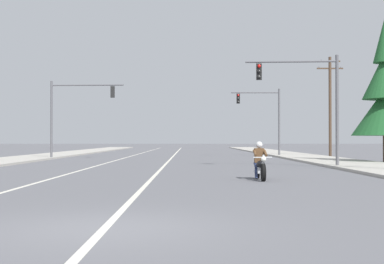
{
  "coord_description": "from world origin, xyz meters",
  "views": [
    {
      "loc": [
        1.46,
        -9.53,
        1.52
      ],
      "look_at": [
        1.67,
        26.25,
        2.03
      ],
      "focal_mm": 51.62,
      "sensor_mm": 36.0,
      "label": 1
    }
  ],
  "objects_px": {
    "traffic_signal_near_right": "(310,93)",
    "utility_pole_right_far": "(330,103)",
    "motorcycle_with_rider": "(260,164)",
    "traffic_signal_mid_right": "(265,112)",
    "traffic_signal_near_left": "(73,107)"
  },
  "relations": [
    {
      "from": "traffic_signal_near_right",
      "to": "utility_pole_right_far",
      "type": "xyz_separation_m",
      "value": [
        6.15,
        19.64,
        0.78
      ]
    },
    {
      "from": "motorcycle_with_rider",
      "to": "utility_pole_right_far",
      "type": "relative_size",
      "value": 0.24
    },
    {
      "from": "traffic_signal_mid_right",
      "to": "utility_pole_right_far",
      "type": "relative_size",
      "value": 0.68
    },
    {
      "from": "motorcycle_with_rider",
      "to": "utility_pole_right_far",
      "type": "xyz_separation_m",
      "value": [
        10.14,
        28.98,
        4.31
      ]
    },
    {
      "from": "utility_pole_right_far",
      "to": "traffic_signal_near_left",
      "type": "bearing_deg",
      "value": -164.09
    },
    {
      "from": "traffic_signal_near_right",
      "to": "utility_pole_right_far",
      "type": "height_order",
      "value": "utility_pole_right_far"
    },
    {
      "from": "motorcycle_with_rider",
      "to": "traffic_signal_near_right",
      "type": "bearing_deg",
      "value": 66.88
    },
    {
      "from": "traffic_signal_mid_right",
      "to": "utility_pole_right_far",
      "type": "xyz_separation_m",
      "value": [
        5.84,
        -0.42,
        0.82
      ]
    },
    {
      "from": "motorcycle_with_rider",
      "to": "traffic_signal_near_left",
      "type": "xyz_separation_m",
      "value": [
        -11.91,
        22.69,
        3.57
      ]
    },
    {
      "from": "motorcycle_with_rider",
      "to": "traffic_signal_mid_right",
      "type": "height_order",
      "value": "traffic_signal_mid_right"
    },
    {
      "from": "utility_pole_right_far",
      "to": "motorcycle_with_rider",
      "type": "bearing_deg",
      "value": -109.28
    },
    {
      "from": "traffic_signal_near_left",
      "to": "utility_pole_right_far",
      "type": "bearing_deg",
      "value": 15.91
    },
    {
      "from": "traffic_signal_near_right",
      "to": "traffic_signal_mid_right",
      "type": "bearing_deg",
      "value": 89.1
    },
    {
      "from": "traffic_signal_near_left",
      "to": "utility_pole_right_far",
      "type": "xyz_separation_m",
      "value": [
        22.05,
        6.29,
        0.74
      ]
    },
    {
      "from": "traffic_signal_near_right",
      "to": "utility_pole_right_far",
      "type": "relative_size",
      "value": 0.68
    }
  ]
}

